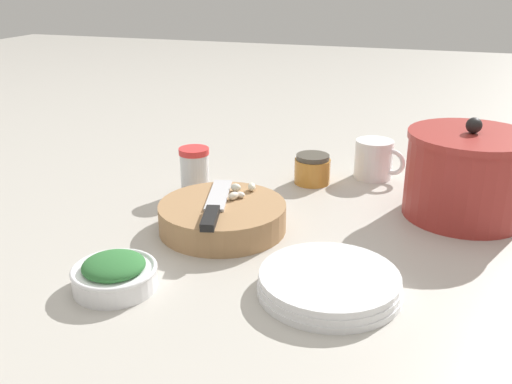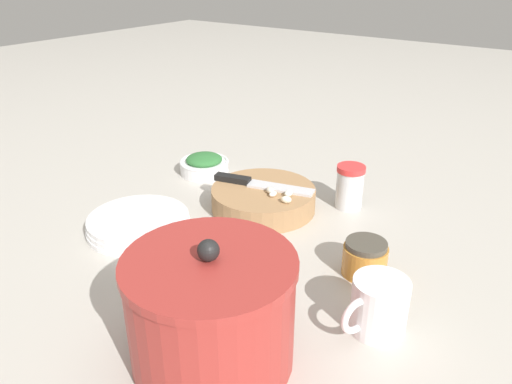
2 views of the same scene
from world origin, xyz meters
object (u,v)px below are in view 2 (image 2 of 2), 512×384
object	(u,v)px
chef_knife	(257,183)
coffee_mug	(378,306)
garlic_cloves	(280,194)
cutting_board	(263,199)
honey_jar	(365,258)
herb_bowl	(204,164)
stock_pot	(211,311)
plate_stack	(139,223)
spice_jar	(350,187)

from	to	relation	value
chef_knife	coffee_mug	distance (m)	0.43
chef_knife	garlic_cloves	world-z (taller)	garlic_cloves
cutting_board	honey_jar	world-z (taller)	honey_jar
chef_knife	herb_bowl	distance (m)	0.22
cutting_board	chef_knife	size ratio (longest dim) A/B	1.00
honey_jar	stock_pot	xyz separation A→B (m)	(0.08, 0.30, 0.05)
plate_stack	cutting_board	bearing A→B (deg)	-123.96
cutting_board	chef_knife	xyz separation A→B (m)	(0.02, -0.01, 0.03)
coffee_mug	plate_stack	world-z (taller)	coffee_mug
garlic_cloves	stock_pot	distance (m)	0.41
garlic_cloves	coffee_mug	bearing A→B (deg)	146.26
spice_jar	plate_stack	size ratio (longest dim) A/B	0.47
spice_jar	plate_stack	distance (m)	0.44
cutting_board	coffee_mug	bearing A→B (deg)	148.50
cutting_board	garlic_cloves	bearing A→B (deg)	163.77
garlic_cloves	honey_jar	xyz separation A→B (m)	(-0.23, 0.08, -0.02)
garlic_cloves	spice_jar	world-z (taller)	spice_jar
plate_stack	chef_knife	bearing A→B (deg)	-119.52
stock_pot	herb_bowl	bearing A→B (deg)	-47.71
cutting_board	plate_stack	world-z (taller)	cutting_board
cutting_board	garlic_cloves	distance (m)	0.06
chef_knife	herb_bowl	xyz separation A→B (m)	(0.21, -0.07, -0.03)
chef_knife	plate_stack	world-z (taller)	chef_knife
plate_stack	stock_pot	bearing A→B (deg)	152.56
herb_bowl	honey_jar	size ratio (longest dim) A/B	1.61
spice_jar	honey_jar	bearing A→B (deg)	122.42
stock_pot	cutting_board	bearing A→B (deg)	-63.66
spice_jar	stock_pot	xyz separation A→B (m)	(-0.05, 0.51, 0.03)
plate_stack	honey_jar	xyz separation A→B (m)	(-0.42, -0.12, 0.02)
chef_knife	stock_pot	distance (m)	0.46
cutting_board	herb_bowl	world-z (taller)	herb_bowl
garlic_cloves	herb_bowl	distance (m)	0.30
garlic_cloves	cutting_board	bearing A→B (deg)	-16.23
herb_bowl	honey_jar	bearing A→B (deg)	161.67
chef_knife	spice_jar	distance (m)	0.20
cutting_board	honey_jar	xyz separation A→B (m)	(-0.28, 0.10, 0.01)
stock_pot	plate_stack	bearing A→B (deg)	-27.44
chef_knife	coffee_mug	bearing A→B (deg)	44.67
garlic_cloves	coffee_mug	size ratio (longest dim) A/B	0.68
spice_jar	garlic_cloves	bearing A→B (deg)	54.95
cutting_board	herb_bowl	xyz separation A→B (m)	(0.23, -0.07, -0.00)
garlic_cloves	chef_knife	bearing A→B (deg)	-15.54
herb_bowl	honey_jar	world-z (taller)	honey_jar
plate_stack	garlic_cloves	bearing A→B (deg)	-134.29
garlic_cloves	spice_jar	xyz separation A→B (m)	(-0.09, -0.13, -0.01)
honey_jar	herb_bowl	bearing A→B (deg)	-18.33
cutting_board	spice_jar	size ratio (longest dim) A/B	2.32
chef_knife	cutting_board	bearing A→B (deg)	61.51
chef_knife	plate_stack	xyz separation A→B (m)	(0.13, 0.22, -0.04)
chef_knife	herb_bowl	size ratio (longest dim) A/B	1.81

